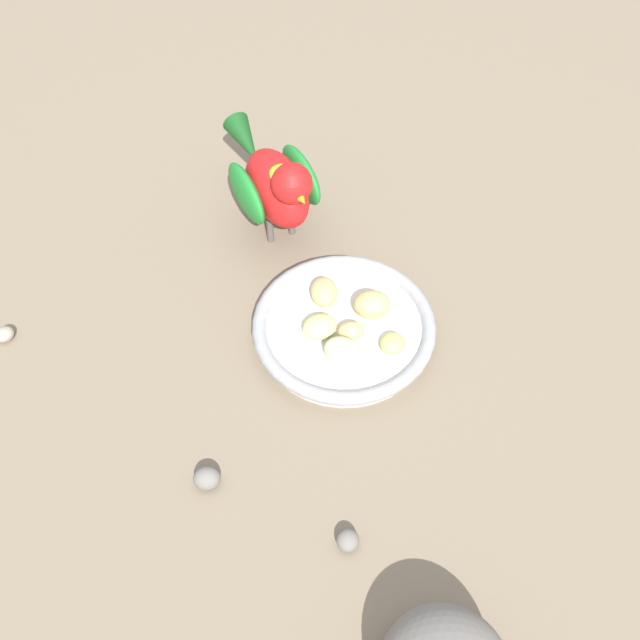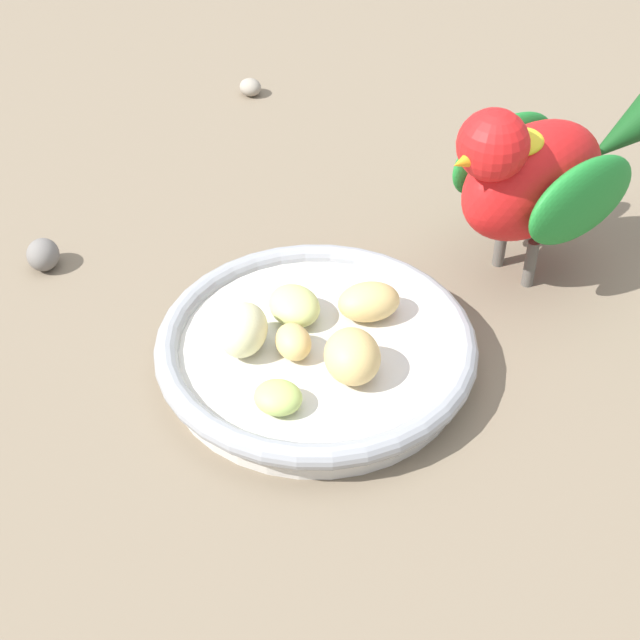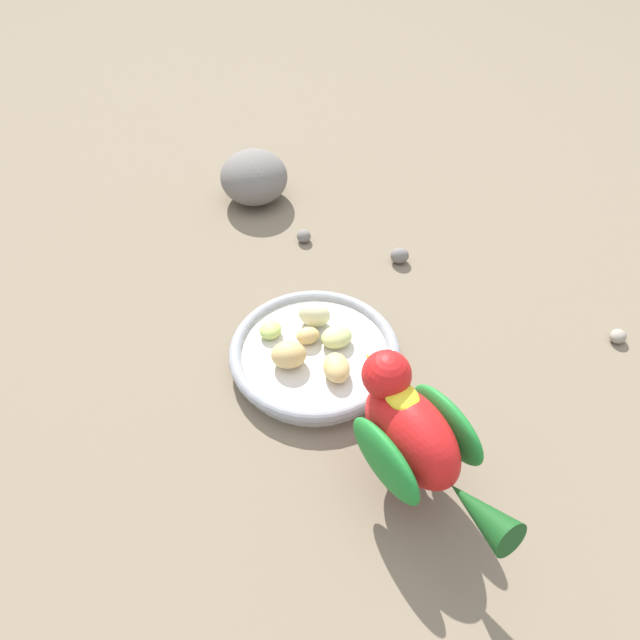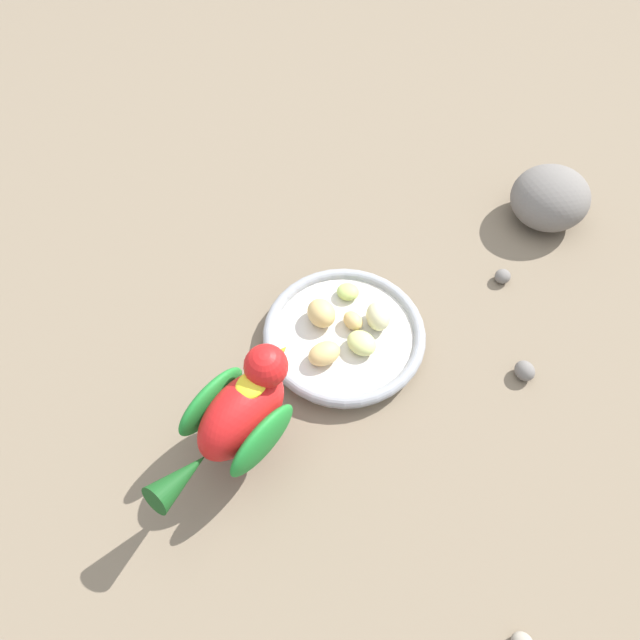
# 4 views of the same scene
# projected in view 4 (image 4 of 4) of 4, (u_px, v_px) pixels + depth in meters

# --- Properties ---
(ground_plane) EXTENTS (4.00, 4.00, 0.00)m
(ground_plane) POSITION_uv_depth(u_px,v_px,m) (365.00, 345.00, 0.76)
(ground_plane) COLOR #756651
(feeding_bowl) EXTENTS (0.20, 0.20, 0.03)m
(feeding_bowl) POSITION_uv_depth(u_px,v_px,m) (344.00, 336.00, 0.75)
(feeding_bowl) COLOR beige
(feeding_bowl) RESTS_ON ground_plane
(apple_piece_0) EXTENTS (0.05, 0.05, 0.02)m
(apple_piece_0) POSITION_uv_depth(u_px,v_px,m) (324.00, 354.00, 0.71)
(apple_piece_0) COLOR tan
(apple_piece_0) RESTS_ON feeding_bowl
(apple_piece_1) EXTENTS (0.05, 0.04, 0.03)m
(apple_piece_1) POSITION_uv_depth(u_px,v_px,m) (378.00, 316.00, 0.74)
(apple_piece_1) COLOR beige
(apple_piece_1) RESTS_ON feeding_bowl
(apple_piece_2) EXTENTS (0.03, 0.03, 0.02)m
(apple_piece_2) POSITION_uv_depth(u_px,v_px,m) (353.00, 321.00, 0.74)
(apple_piece_2) COLOR tan
(apple_piece_2) RESTS_ON feeding_bowl
(apple_piece_3) EXTENTS (0.03, 0.03, 0.02)m
(apple_piece_3) POSITION_uv_depth(u_px,v_px,m) (348.00, 292.00, 0.77)
(apple_piece_3) COLOR #B2CC66
(apple_piece_3) RESTS_ON feeding_bowl
(apple_piece_4) EXTENTS (0.04, 0.04, 0.02)m
(apple_piece_4) POSITION_uv_depth(u_px,v_px,m) (362.00, 343.00, 0.72)
(apple_piece_4) COLOR #C6D17A
(apple_piece_4) RESTS_ON feeding_bowl
(apple_piece_5) EXTENTS (0.05, 0.05, 0.03)m
(apple_piece_5) POSITION_uv_depth(u_px,v_px,m) (323.00, 311.00, 0.74)
(apple_piece_5) COLOR tan
(apple_piece_5) RESTS_ON feeding_bowl
(parrot) EXTENTS (0.19, 0.11, 0.14)m
(parrot) POSITION_uv_depth(u_px,v_px,m) (239.00, 415.00, 0.62)
(parrot) COLOR #59544C
(parrot) RESTS_ON ground_plane
(rock_large) EXTENTS (0.15, 0.15, 0.08)m
(rock_large) POSITION_uv_depth(u_px,v_px,m) (550.00, 198.00, 0.84)
(rock_large) COLOR slate
(rock_large) RESTS_ON ground_plane
(pebble_0) EXTENTS (0.03, 0.03, 0.02)m
(pebble_0) POSITION_uv_depth(u_px,v_px,m) (525.00, 371.00, 0.72)
(pebble_0) COLOR slate
(pebble_0) RESTS_ON ground_plane
(pebble_1) EXTENTS (0.03, 0.03, 0.02)m
(pebble_1) POSITION_uv_depth(u_px,v_px,m) (503.00, 276.00, 0.81)
(pebble_1) COLOR slate
(pebble_1) RESTS_ON ground_plane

